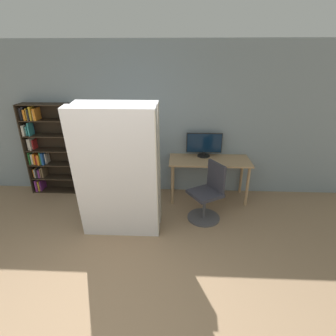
{
  "coord_description": "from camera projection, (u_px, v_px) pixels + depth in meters",
  "views": [
    {
      "loc": [
        0.81,
        -1.5,
        2.41
      ],
      "look_at": [
        0.66,
        1.71,
        1.05
      ],
      "focal_mm": 28.0,
      "sensor_mm": 36.0,
      "label": 1
    }
  ],
  "objects": [
    {
      "name": "desk",
      "position": [
        209.0,
        165.0,
        4.63
      ],
      "size": [
        1.41,
        0.6,
        0.76
      ],
      "color": "tan",
      "rests_on": "ground"
    },
    {
      "name": "mattress_near",
      "position": [
        117.0,
        177.0,
        3.47
      ],
      "size": [
        1.1,
        0.39,
        1.9
      ],
      "color": "silver",
      "rests_on": "ground"
    },
    {
      "name": "bookshelf",
      "position": [
        46.0,
        149.0,
        4.86
      ],
      "size": [
        0.85,
        0.29,
        1.68
      ],
      "color": "#2D2319",
      "rests_on": "ground"
    },
    {
      "name": "wall_back",
      "position": [
        135.0,
        121.0,
        4.72
      ],
      "size": [
        8.0,
        0.06,
        2.7
      ],
      "color": "gray",
      "rests_on": "ground"
    },
    {
      "name": "mattress_far",
      "position": [
        122.0,
        167.0,
        3.79
      ],
      "size": [
        1.1,
        0.39,
        1.9
      ],
      "color": "silver",
      "rests_on": "ground"
    },
    {
      "name": "office_chair",
      "position": [
        208.0,
        197.0,
        4.14
      ],
      "size": [
        0.61,
        0.61,
        0.93
      ],
      "color": "#4C4C51",
      "rests_on": "ground"
    },
    {
      "name": "monitor",
      "position": [
        204.0,
        144.0,
        4.66
      ],
      "size": [
        0.63,
        0.22,
        0.43
      ],
      "color": "black",
      "rests_on": "desk"
    }
  ]
}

